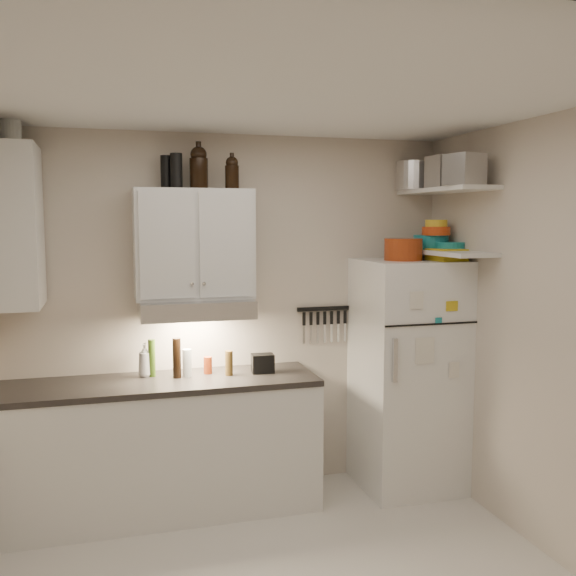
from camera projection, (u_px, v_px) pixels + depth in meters
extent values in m
cube|color=white|center=(289.00, 92.00, 3.12)|extent=(3.20, 3.00, 0.02)
cube|color=beige|center=(232.00, 314.00, 4.70)|extent=(3.20, 0.02, 2.60)
cube|color=beige|center=(557.00, 340.00, 3.70)|extent=(0.02, 3.00, 2.60)
cube|color=silver|center=(163.00, 450.00, 4.34)|extent=(2.10, 0.60, 0.88)
cube|color=#2A2724|center=(161.00, 383.00, 4.30)|extent=(2.10, 0.62, 0.04)
cube|color=silver|center=(194.00, 244.00, 4.40)|extent=(0.80, 0.33, 0.75)
cube|color=silver|center=(12.00, 226.00, 3.94)|extent=(0.33, 0.55, 1.00)
cube|color=silver|center=(196.00, 308.00, 4.38)|extent=(0.76, 0.46, 0.12)
cube|color=white|center=(408.00, 374.00, 4.76)|extent=(0.70, 0.68, 1.70)
cube|color=silver|center=(446.00, 190.00, 4.54)|extent=(0.30, 0.95, 0.03)
cube|color=silver|center=(444.00, 252.00, 4.59)|extent=(0.30, 0.95, 0.03)
cube|color=black|center=(324.00, 309.00, 4.87)|extent=(0.42, 0.02, 0.03)
cylinder|color=maroon|center=(403.00, 249.00, 4.60)|extent=(0.34, 0.34, 0.16)
cube|color=gold|center=(446.00, 255.00, 4.57)|extent=(0.22, 0.27, 0.08)
cylinder|color=silver|center=(415.00, 254.00, 4.57)|extent=(0.07, 0.07, 0.10)
cylinder|color=silver|center=(415.00, 176.00, 4.84)|extent=(0.36, 0.36, 0.21)
cube|color=#AAAAAD|center=(445.00, 172.00, 4.49)|extent=(0.24, 0.22, 0.22)
cube|color=#AAAAAD|center=(464.00, 170.00, 4.18)|extent=(0.25, 0.25, 0.20)
cylinder|color=teal|center=(431.00, 242.00, 4.78)|extent=(0.26, 0.26, 0.10)
cylinder|color=#C63D12|center=(436.00, 231.00, 4.70)|extent=(0.21, 0.21, 0.06)
cylinder|color=gold|center=(436.00, 223.00, 4.70)|extent=(0.16, 0.16, 0.05)
cylinder|color=teal|center=(450.00, 246.00, 4.66)|extent=(0.28, 0.28, 0.06)
cylinder|color=black|center=(176.00, 171.00, 4.30)|extent=(0.10, 0.10, 0.24)
cylinder|color=black|center=(166.00, 172.00, 4.35)|extent=(0.09, 0.09, 0.22)
cylinder|color=silver|center=(10.00, 130.00, 3.94)|extent=(0.17, 0.17, 0.18)
imported|color=silver|center=(145.00, 358.00, 4.38)|extent=(0.13, 0.13, 0.26)
cylinder|color=brown|center=(229.00, 363.00, 4.43)|extent=(0.06, 0.06, 0.17)
cylinder|color=#3E6318|center=(152.00, 358.00, 4.39)|extent=(0.06, 0.06, 0.26)
cylinder|color=black|center=(177.00, 358.00, 4.35)|extent=(0.07, 0.07, 0.27)
cylinder|color=silver|center=(187.00, 363.00, 4.39)|extent=(0.08, 0.08, 0.19)
cylinder|color=maroon|center=(208.00, 365.00, 4.48)|extent=(0.07, 0.07, 0.12)
cube|color=black|center=(263.00, 363.00, 4.51)|extent=(0.16, 0.12, 0.13)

